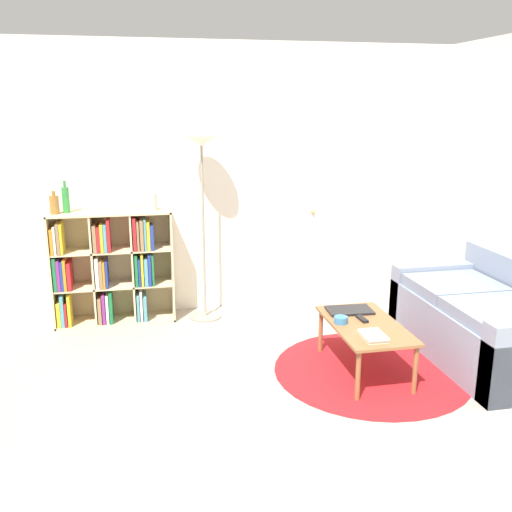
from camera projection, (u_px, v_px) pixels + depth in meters
ground_plane at (331, 459)px, 3.34m from camera, size 14.00×14.00×0.00m
wall_back at (245, 181)px, 5.64m from camera, size 7.27×0.11×2.60m
rug at (371, 370)px, 4.45m from camera, size 1.52×1.52×0.01m
bookshelf at (109, 268)px, 5.37m from camera, size 1.11×0.34×1.06m
floor_lamp at (202, 167)px, 5.22m from camera, size 0.33×0.33×1.75m
couch at (490, 323)px, 4.65m from camera, size 0.90×1.61×0.78m
coffee_table at (365, 329)px, 4.36m from camera, size 0.51×0.92×0.39m
laptop at (349, 310)px, 4.61m from camera, size 0.37×0.24×0.02m
bowl at (341, 320)px, 4.36m from camera, size 0.11×0.11×0.05m
book_stack_on_table at (373, 336)px, 4.07m from camera, size 0.16×0.23×0.04m
remote at (362, 319)px, 4.42m from camera, size 0.05×0.14×0.02m
bottle_left at (54, 204)px, 5.10m from camera, size 0.08×0.08×0.21m
bottle_middle at (66, 199)px, 5.15m from camera, size 0.06×0.06×0.29m
vase_on_shelf at (152, 202)px, 5.29m from camera, size 0.09×0.09×0.15m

